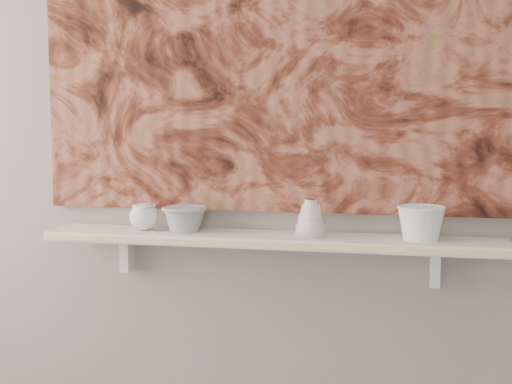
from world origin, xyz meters
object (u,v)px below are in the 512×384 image
(shelf, at_px, (270,239))
(bell_vessel, at_px, (311,218))
(bowl_grey, at_px, (185,219))
(cup_cream, at_px, (144,217))
(painting, at_px, (276,33))
(bowl_white, at_px, (421,223))

(shelf, xyz_separation_m, bell_vessel, (0.12, 0.00, 0.07))
(bowl_grey, xyz_separation_m, cup_cream, (-0.13, 0.00, 0.00))
(bowl_grey, distance_m, bell_vessel, 0.39)
(painting, height_order, bowl_grey, painting)
(shelf, relative_size, cup_cream, 15.03)
(bowl_white, bearing_deg, shelf, 180.00)
(bowl_grey, height_order, bowl_white, bowl_white)
(cup_cream, distance_m, bell_vessel, 0.53)
(shelf, distance_m, bowl_grey, 0.28)
(shelf, distance_m, bowl_white, 0.45)
(shelf, bearing_deg, bell_vessel, 0.00)
(bell_vessel, bearing_deg, cup_cream, 180.00)
(painting, height_order, bell_vessel, painting)
(bowl_grey, height_order, cup_cream, cup_cream)
(bowl_grey, relative_size, bowl_white, 1.01)
(cup_cream, height_order, bowl_white, bowl_white)
(painting, relative_size, bowl_white, 10.80)
(painting, bearing_deg, shelf, -90.00)
(shelf, relative_size, bowl_grey, 9.95)
(bell_vessel, distance_m, bowl_white, 0.32)
(painting, bearing_deg, bell_vessel, -33.12)
(painting, height_order, bowl_white, painting)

